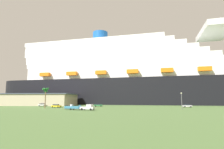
# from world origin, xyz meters

# --- Properties ---
(ground_plane) EXTENTS (600.00, 600.00, 0.00)m
(ground_plane) POSITION_xyz_m (0.00, 30.00, 0.00)
(ground_plane) COLOR #4C6B38
(cruise_ship) EXTENTS (240.74, 59.26, 69.27)m
(cruise_ship) POSITION_xyz_m (16.60, 65.57, 20.81)
(cruise_ship) COLOR black
(cruise_ship) RESTS_ON ground_plane
(terminal_building) EXTENTS (63.69, 29.14, 7.70)m
(terminal_building) POSITION_xyz_m (-50.96, 34.78, 3.87)
(terminal_building) COLOR #B7A88C
(terminal_building) RESTS_ON ground_plane
(pickup_truck) EXTENTS (5.90, 3.21, 2.20)m
(pickup_truck) POSITION_xyz_m (3.20, -11.95, 1.04)
(pickup_truck) COLOR silver
(pickup_truck) RESTS_ON ground_plane
(small_boat_on_trailer) EXTENTS (8.94, 3.58, 2.15)m
(small_boat_on_trailer) POSITION_xyz_m (-2.50, -10.70, 0.96)
(small_boat_on_trailer) COLOR #595960
(small_boat_on_trailer) RESTS_ON ground_plane
(palm_tree) EXTENTS (3.23, 3.26, 9.41)m
(palm_tree) POSITION_xyz_m (-20.11, -0.59, 7.73)
(palm_tree) COLOR brown
(palm_tree) RESTS_ON ground_plane
(street_lamp) EXTENTS (0.56, 0.56, 6.82)m
(street_lamp) POSITION_xyz_m (39.50, -3.93, 4.54)
(street_lamp) COLOR slate
(street_lamp) RESTS_ON ground_plane
(parked_car_yellow_taxi) EXTENTS (4.96, 2.59, 1.58)m
(parked_car_yellow_taxi) POSITION_xyz_m (-18.16, 7.00, 0.84)
(parked_car_yellow_taxi) COLOR yellow
(parked_car_yellow_taxi) RESTS_ON ground_plane
(parked_car_white_van) EXTENTS (4.69, 2.04, 1.58)m
(parked_car_white_van) POSITION_xyz_m (-33.40, 21.62, 0.83)
(parked_car_white_van) COLOR white
(parked_car_white_van) RESTS_ON ground_plane
(parked_car_silver_sedan) EXTENTS (4.53, 2.28, 1.58)m
(parked_car_silver_sedan) POSITION_xyz_m (47.09, 17.86, 0.83)
(parked_car_silver_sedan) COLOR silver
(parked_car_silver_sedan) RESTS_ON ground_plane
(parked_car_green_wagon) EXTENTS (4.67, 2.40, 1.58)m
(parked_car_green_wagon) POSITION_xyz_m (0.23, 20.88, 0.83)
(parked_car_green_wagon) COLOR #2D723F
(parked_car_green_wagon) RESTS_ON ground_plane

